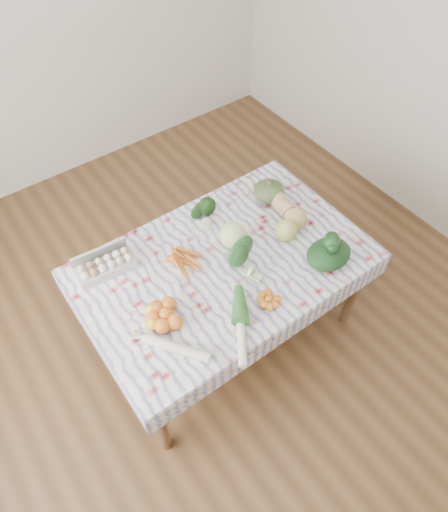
% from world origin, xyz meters
% --- Properties ---
extents(ground, '(4.50, 4.50, 0.00)m').
position_xyz_m(ground, '(0.00, 0.00, 0.00)').
color(ground, '#55371D').
rests_on(ground, ground).
extents(wall_back, '(4.00, 0.04, 2.80)m').
position_xyz_m(wall_back, '(0.00, 2.25, 1.40)').
color(wall_back, silver).
rests_on(wall_back, ground).
extents(dining_table, '(1.60, 1.00, 0.75)m').
position_xyz_m(dining_table, '(0.00, 0.00, 0.68)').
color(dining_table, brown).
rests_on(dining_table, ground).
extents(tablecloth, '(1.66, 1.06, 0.01)m').
position_xyz_m(tablecloth, '(0.00, 0.00, 0.76)').
color(tablecloth, white).
rests_on(tablecloth, dining_table).
extents(egg_carton, '(0.34, 0.16, 0.09)m').
position_xyz_m(egg_carton, '(-0.57, 0.33, 0.81)').
color(egg_carton, '#B1B1AB').
rests_on(egg_carton, tablecloth).
extents(carrot_bunch, '(0.29, 0.28, 0.04)m').
position_xyz_m(carrot_bunch, '(-0.19, 0.11, 0.78)').
color(carrot_bunch, '#C6651D').
rests_on(carrot_bunch, tablecloth).
extents(kale_bunch, '(0.17, 0.15, 0.13)m').
position_xyz_m(kale_bunch, '(0.09, 0.34, 0.82)').
color(kale_bunch, '#143611').
rests_on(kale_bunch, tablecloth).
extents(kabocha_squash, '(0.23, 0.23, 0.13)m').
position_xyz_m(kabocha_squash, '(0.54, 0.26, 0.83)').
color(kabocha_squash, '#465A2E').
rests_on(kabocha_squash, tablecloth).
extents(cabbage, '(0.18, 0.18, 0.16)m').
position_xyz_m(cabbage, '(0.12, 0.08, 0.84)').
color(cabbage, '#C8E290').
rests_on(cabbage, tablecloth).
extents(butternut_squash, '(0.17, 0.31, 0.14)m').
position_xyz_m(butternut_squash, '(0.53, 0.06, 0.83)').
color(butternut_squash, tan).
rests_on(butternut_squash, tablecloth).
extents(orange_cluster, '(0.32, 0.32, 0.09)m').
position_xyz_m(orange_cluster, '(-0.47, -0.13, 0.81)').
color(orange_cluster, orange).
rests_on(orange_cluster, tablecloth).
extents(broccoli, '(0.21, 0.21, 0.12)m').
position_xyz_m(broccoli, '(0.05, -0.12, 0.82)').
color(broccoli, '#205220').
rests_on(broccoli, tablecloth).
extents(mandarin_cluster, '(0.18, 0.18, 0.05)m').
position_xyz_m(mandarin_cluster, '(0.04, -0.36, 0.79)').
color(mandarin_cluster, orange).
rests_on(mandarin_cluster, tablecloth).
extents(grapefruit, '(0.17, 0.17, 0.13)m').
position_xyz_m(grapefruit, '(0.41, -0.06, 0.83)').
color(grapefruit, '#C8C25F').
rests_on(grapefruit, tablecloth).
extents(spinach_bag, '(0.33, 0.29, 0.12)m').
position_xyz_m(spinach_bag, '(0.49, -0.34, 0.82)').
color(spinach_bag, black).
rests_on(spinach_bag, tablecloth).
extents(daikon, '(0.26, 0.34, 0.05)m').
position_xyz_m(daikon, '(-0.52, -0.31, 0.79)').
color(daikon, beige).
rests_on(daikon, tablecloth).
extents(leek, '(0.29, 0.39, 0.05)m').
position_xyz_m(leek, '(-0.19, -0.40, 0.79)').
color(leek, silver).
rests_on(leek, tablecloth).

